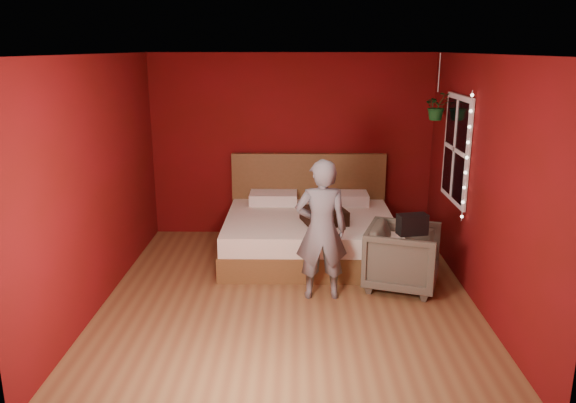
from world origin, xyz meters
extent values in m
plane|color=brown|center=(0.00, 0.00, 0.00)|extent=(4.50, 4.50, 0.00)
cube|color=maroon|center=(0.00, 2.26, 1.30)|extent=(4.00, 0.02, 2.60)
cube|color=maroon|center=(0.00, -2.26, 1.30)|extent=(4.00, 0.02, 2.60)
cube|color=maroon|center=(-2.01, 0.00, 1.30)|extent=(0.02, 4.50, 2.60)
cube|color=maroon|center=(2.01, 0.00, 1.30)|extent=(0.02, 4.50, 2.60)
cube|color=silver|center=(0.00, 0.00, 2.61)|extent=(4.00, 4.50, 0.02)
cube|color=white|center=(1.97, 0.90, 1.50)|extent=(0.04, 0.97, 1.27)
cube|color=black|center=(1.96, 0.90, 1.50)|extent=(0.02, 0.85, 1.15)
cube|color=white|center=(1.95, 0.90, 1.50)|extent=(0.03, 0.05, 1.15)
cube|color=white|center=(1.95, 0.90, 1.50)|extent=(0.03, 0.85, 0.05)
cylinder|color=silver|center=(1.94, 0.38, 1.50)|extent=(0.01, 0.01, 1.45)
sphere|color=#FFF2CC|center=(1.94, 0.38, 0.83)|extent=(0.04, 0.04, 0.04)
sphere|color=#FFF2CC|center=(1.94, 0.38, 0.99)|extent=(0.04, 0.04, 0.04)
sphere|color=#FFF2CC|center=(1.94, 0.38, 1.16)|extent=(0.04, 0.04, 0.04)
sphere|color=#FFF2CC|center=(1.94, 0.38, 1.33)|extent=(0.04, 0.04, 0.04)
sphere|color=#FFF2CC|center=(1.94, 0.38, 1.50)|extent=(0.04, 0.04, 0.04)
sphere|color=#FFF2CC|center=(1.94, 0.38, 1.67)|extent=(0.04, 0.04, 0.04)
sphere|color=#FFF2CC|center=(1.94, 0.38, 1.84)|extent=(0.04, 0.04, 0.04)
sphere|color=#FFF2CC|center=(1.94, 0.38, 2.01)|extent=(0.04, 0.04, 0.04)
sphere|color=#FFF2CC|center=(1.94, 0.38, 2.17)|extent=(0.04, 0.04, 0.04)
cube|color=brown|center=(0.25, 1.27, 0.15)|extent=(2.20, 1.87, 0.31)
cube|color=white|center=(0.25, 1.27, 0.43)|extent=(2.15, 1.83, 0.24)
cube|color=brown|center=(0.25, 2.16, 0.60)|extent=(2.20, 0.09, 1.21)
cube|color=white|center=(-0.25, 1.89, 0.63)|extent=(0.66, 0.42, 0.15)
cube|color=white|center=(0.74, 1.89, 0.63)|extent=(0.66, 0.42, 0.15)
imported|color=slate|center=(0.34, 0.03, 0.77)|extent=(0.58, 0.40, 1.55)
imported|color=#5A5647|center=(1.29, 0.30, 0.36)|extent=(1.00, 0.98, 0.73)
cube|color=black|center=(1.32, 0.03, 0.84)|extent=(0.34, 0.22, 0.22)
cube|color=black|center=(0.42, 1.01, 0.64)|extent=(0.61, 0.61, 0.18)
cylinder|color=silver|center=(1.82, 1.38, 2.37)|extent=(0.01, 0.01, 0.47)
imported|color=#1B6125|center=(1.82, 1.38, 1.96)|extent=(0.38, 0.35, 0.35)
camera|label=1|loc=(0.08, -5.70, 2.66)|focal=35.00mm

